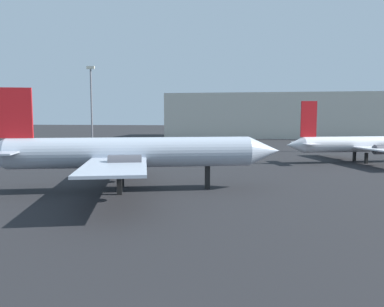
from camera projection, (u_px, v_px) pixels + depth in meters
airplane_on_taxiway at (129, 153)px, 37.26m from camera, size 29.50×25.51×9.95m
airplane_far_left at (365, 144)px, 60.47m from camera, size 26.38×22.77×9.61m
light_mast_left at (91, 99)px, 112.84m from camera, size 2.40×0.50×21.97m
terminal_building at (282, 116)px, 134.52m from camera, size 78.92×26.88×14.98m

